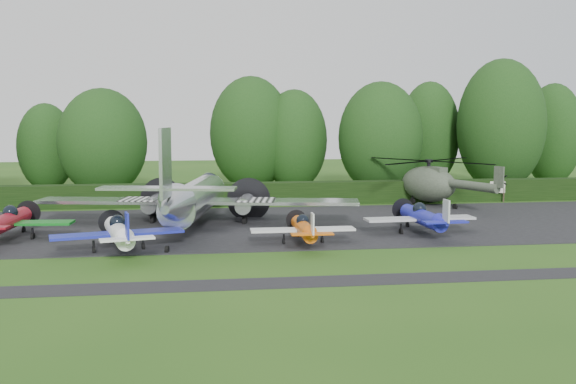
{
  "coord_description": "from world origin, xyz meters",
  "views": [
    {
      "loc": [
        -0.41,
        -35.38,
        7.87
      ],
      "look_at": [
        5.57,
        9.41,
        2.5
      ],
      "focal_mm": 40.0,
      "sensor_mm": 36.0,
      "label": 1
    }
  ],
  "objects": [
    {
      "name": "hedgerow",
      "position": [
        0.0,
        21.0,
        0.0
      ],
      "size": [
        90.0,
        1.6,
        2.0
      ],
      "primitive_type": "cube",
      "color": "black",
      "rests_on": "ground"
    },
    {
      "name": "light_plane_white",
      "position": [
        -5.26,
        2.04,
        1.21
      ],
      "size": [
        7.57,
        7.96,
        2.91
      ],
      "rotation": [
        0.0,
        0.0,
        -0.24
      ],
      "color": "white",
      "rests_on": "ground"
    },
    {
      "name": "tree_7",
      "position": [
        30.43,
        28.13,
        6.88
      ],
      "size": [
        9.03,
        9.03,
        13.78
      ],
      "color": "black",
      "rests_on": "ground"
    },
    {
      "name": "tree_4",
      "position": [
        17.44,
        27.76,
        5.66
      ],
      "size": [
        8.49,
        8.49,
        11.34
      ],
      "color": "black",
      "rests_on": "ground"
    },
    {
      "name": "tree_1",
      "position": [
        39.06,
        33.06,
        5.77
      ],
      "size": [
        6.59,
        6.59,
        11.57
      ],
      "color": "black",
      "rests_on": "ground"
    },
    {
      "name": "taxiway_verge",
      "position": [
        0.0,
        -6.0,
        0.0
      ],
      "size": [
        70.0,
        2.0,
        0.0
      ],
      "primitive_type": "cube",
      "color": "black",
      "rests_on": "ground"
    },
    {
      "name": "light_plane_blue",
      "position": [
        14.04,
        5.14,
        1.2
      ],
      "size": [
        7.47,
        7.86,
        2.87
      ],
      "rotation": [
        0.0,
        0.0,
        -0.05
      ],
      "color": "#1C1FAC",
      "rests_on": "ground"
    },
    {
      "name": "transport_plane",
      "position": [
        -0.98,
        9.98,
        2.08
      ],
      "size": [
        23.33,
        17.89,
        7.48
      ],
      "rotation": [
        0.0,
        0.0,
        0.18
      ],
      "color": "silver",
      "rests_on": "ground"
    },
    {
      "name": "light_plane_red",
      "position": [
        -12.72,
        6.52,
        1.26
      ],
      "size": [
        7.85,
        8.25,
        3.02
      ],
      "rotation": [
        0.0,
        0.0,
        0.07
      ],
      "color": "maroon",
      "rests_on": "ground"
    },
    {
      "name": "ground",
      "position": [
        0.0,
        0.0,
        0.0
      ],
      "size": [
        160.0,
        160.0,
        0.0
      ],
      "primitive_type": "plane",
      "color": "#234D15",
      "rests_on": "ground"
    },
    {
      "name": "sign_board",
      "position": [
        25.45,
        20.34,
        1.28
      ],
      "size": [
        3.38,
        0.13,
        1.9
      ],
      "rotation": [
        0.0,
        0.0,
        0.3
      ],
      "color": "#3F3326",
      "rests_on": "ground"
    },
    {
      "name": "tree_6",
      "position": [
        4.74,
        32.93,
        6.03
      ],
      "size": [
        8.73,
        8.73,
        12.08
      ],
      "color": "black",
      "rests_on": "ground"
    },
    {
      "name": "tree_2",
      "position": [
        -10.17,
        29.88,
        5.3
      ],
      "size": [
        8.67,
        8.67,
        10.62
      ],
      "color": "black",
      "rests_on": "ground"
    },
    {
      "name": "light_plane_orange",
      "position": [
        5.67,
        2.85,
        1.04
      ],
      "size": [
        6.47,
        6.81,
        2.49
      ],
      "rotation": [
        0.0,
        0.0,
        0.0
      ],
      "color": "#E0600D",
      "rests_on": "ground"
    },
    {
      "name": "apron",
      "position": [
        0.0,
        10.0,
        0.0
      ],
      "size": [
        70.0,
        18.0,
        0.01
      ],
      "primitive_type": "cube",
      "color": "black",
      "rests_on": "ground"
    },
    {
      "name": "helicopter",
      "position": [
        19.41,
        18.91,
        2.17
      ],
      "size": [
        12.56,
        14.7,
        4.04
      ],
      "rotation": [
        0.0,
        0.0,
        -0.39
      ],
      "color": "#363F30",
      "rests_on": "ground"
    },
    {
      "name": "tree_8",
      "position": [
        -16.63,
        34.56,
        4.6
      ],
      "size": [
        5.89,
        5.89,
        9.22
      ],
      "color": "black",
      "rests_on": "ground"
    },
    {
      "name": "tree_3",
      "position": [
        24.68,
        33.63,
        5.83
      ],
      "size": [
        6.77,
        6.77,
        11.69
      ],
      "color": "black",
      "rests_on": "ground"
    },
    {
      "name": "tree_9",
      "position": [
        9.23,
        31.93,
        5.33
      ],
      "size": [
        7.0,
        7.0,
        10.68
      ],
      "color": "black",
      "rests_on": "ground"
    }
  ]
}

